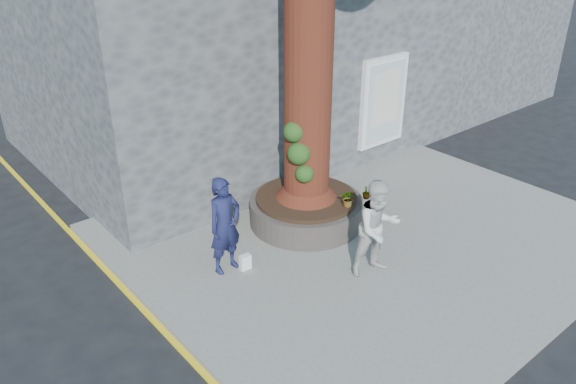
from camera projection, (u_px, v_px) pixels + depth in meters
ground at (347, 286)px, 9.82m from camera, size 120.00×120.00×0.00m
pavement at (364, 232)px, 11.33m from camera, size 9.00×8.00×0.12m
yellow_line at (164, 332)px, 8.76m from camera, size 0.10×30.00×0.01m
stone_shop at (225, 25)px, 14.75m from camera, size 10.30×8.30×6.30m
neighbour_shop at (417, 2)px, 19.40m from camera, size 6.00×8.00×6.00m
planter at (306, 209)px, 11.46m from camera, size 2.30×2.30×0.60m
man at (225, 225)px, 9.69m from camera, size 0.68×0.48×1.78m
woman at (378, 228)px, 9.62m from camera, size 1.00×0.87×1.77m
shopping_bag at (245, 262)px, 10.02m from camera, size 0.21×0.14×0.28m
plant_a at (310, 164)px, 12.31m from camera, size 0.21×0.22×0.35m
plant_b at (320, 167)px, 12.06m from camera, size 0.27×0.27×0.45m
plant_c at (366, 192)px, 11.16m from camera, size 0.19×0.19×0.29m
plant_d at (349, 198)px, 10.86m from camera, size 0.40×0.41×0.34m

